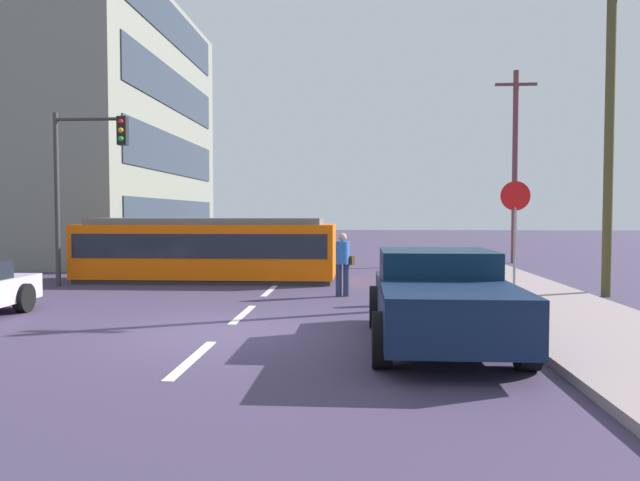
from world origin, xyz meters
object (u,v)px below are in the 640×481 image
traffic_light_mast (84,167)px  utility_pole_mid (515,163)px  streetcar_tram (208,249)px  utility_pole_near (609,128)px  parked_sedan_mid (162,253)px  pedestrian_crossing (343,261)px  stop_sign (515,213)px  pickup_truck_parked (440,297)px  city_bus (273,238)px

traffic_light_mast → utility_pole_mid: utility_pole_mid is taller
streetcar_tram → utility_pole_near: (11.33, -3.00, 3.34)m
parked_sedan_mid → utility_pole_mid: bearing=15.1°
pedestrian_crossing → stop_sign: stop_sign is taller
pedestrian_crossing → pickup_truck_parked: (1.74, -5.81, -0.15)m
utility_pole_near → utility_pole_mid: (0.40, 10.90, 0.01)m
pickup_truck_parked → parked_sedan_mid: (-8.99, 13.10, -0.17)m
pedestrian_crossing → traffic_light_mast: 8.31m
traffic_light_mast → utility_pole_near: size_ratio=0.61×
streetcar_tram → traffic_light_mast: traffic_light_mast is taller
streetcar_tram → parked_sedan_mid: 4.88m
utility_pole_near → parked_sedan_mid: bearing=153.8°
pickup_truck_parked → parked_sedan_mid: pickup_truck_parked is taller
pedestrian_crossing → pickup_truck_parked: pedestrian_crossing is taller
streetcar_tram → stop_sign: bearing=-20.2°
pedestrian_crossing → pickup_truck_parked: bearing=-73.3°
city_bus → utility_pole_near: bearing=-47.6°
stop_sign → utility_pole_near: utility_pole_near is taller
city_bus → pedestrian_crossing: city_bus is taller
pedestrian_crossing → stop_sign: bearing=0.7°
traffic_light_mast → streetcar_tram: bearing=27.5°
pickup_truck_parked → city_bus: bearing=106.7°
stop_sign → utility_pole_mid: utility_pole_mid is taller
traffic_light_mast → utility_pole_near: utility_pole_near is taller
parked_sedan_mid → utility_pole_near: (14.14, -6.96, 3.76)m
traffic_light_mast → pickup_truck_parked: bearing=-38.1°
utility_pole_near → stop_sign: bearing=-173.7°
city_bus → utility_pole_mid: utility_pole_mid is taller
parked_sedan_mid → streetcar_tram: bearing=-54.6°
streetcar_tram → pickup_truck_parked: (6.18, -9.13, -0.26)m
stop_sign → utility_pole_near: 3.29m
pedestrian_crossing → traffic_light_mast: size_ratio=0.32×
utility_pole_near → streetcar_tram: bearing=165.2°
stop_sign → traffic_light_mast: size_ratio=0.56×
pickup_truck_parked → traffic_light_mast: (-9.46, 7.42, 2.77)m
pickup_truck_parked → traffic_light_mast: size_ratio=0.97×
pickup_truck_parked → utility_pole_near: (5.16, 6.13, 3.59)m
traffic_light_mast → utility_pole_mid: size_ratio=0.61×
pedestrian_crossing → utility_pole_near: (6.90, 0.32, 3.45)m
pickup_truck_parked → utility_pole_mid: 18.27m
pedestrian_crossing → utility_pole_mid: bearing=56.9°
utility_pole_mid → pedestrian_crossing: bearing=-123.1°
pedestrian_crossing → parked_sedan_mid: bearing=134.8°
traffic_light_mast → stop_sign: bearing=-7.3°
parked_sedan_mid → traffic_light_mast: bearing=-94.7°
traffic_light_mast → utility_pole_mid: (15.02, 9.61, 0.83)m
city_bus → utility_pole_mid: 11.33m
streetcar_tram → pedestrian_crossing: 5.54m
utility_pole_near → utility_pole_mid: size_ratio=1.00×
streetcar_tram → city_bus: bearing=83.7°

